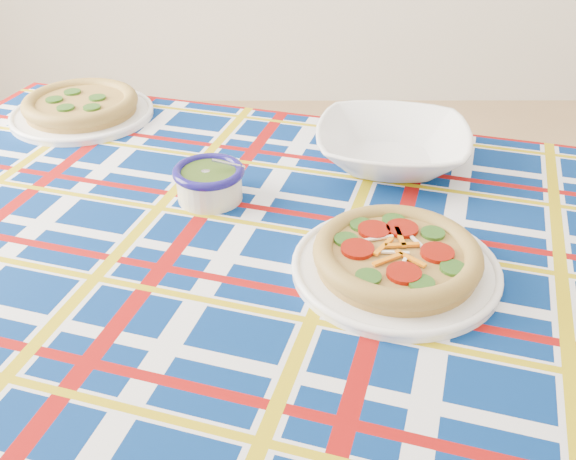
{
  "coord_description": "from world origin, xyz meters",
  "views": [
    {
      "loc": [
        -0.13,
        -1.44,
        1.37
      ],
      "look_at": [
        -0.13,
        -0.57,
        0.81
      ],
      "focal_mm": 40.0,
      "sensor_mm": 36.0,
      "label": 1
    }
  ],
  "objects_px": {
    "pesto_bowl": "(209,180)",
    "serving_bowl": "(392,146)",
    "dining_table": "(286,287)",
    "main_focaccia_plate": "(397,255)"
  },
  "relations": [
    {
      "from": "pesto_bowl",
      "to": "serving_bowl",
      "type": "height_order",
      "value": "pesto_bowl"
    },
    {
      "from": "pesto_bowl",
      "to": "serving_bowl",
      "type": "bearing_deg",
      "value": 22.07
    },
    {
      "from": "dining_table",
      "to": "pesto_bowl",
      "type": "bearing_deg",
      "value": 147.88
    },
    {
      "from": "dining_table",
      "to": "serving_bowl",
      "type": "xyz_separation_m",
      "value": [
        0.21,
        0.3,
        0.12
      ]
    },
    {
      "from": "main_focaccia_plate",
      "to": "dining_table",
      "type": "bearing_deg",
      "value": 158.66
    },
    {
      "from": "main_focaccia_plate",
      "to": "pesto_bowl",
      "type": "bearing_deg",
      "value": 143.71
    },
    {
      "from": "dining_table",
      "to": "serving_bowl",
      "type": "height_order",
      "value": "serving_bowl"
    },
    {
      "from": "dining_table",
      "to": "pesto_bowl",
      "type": "height_order",
      "value": "pesto_bowl"
    },
    {
      "from": "serving_bowl",
      "to": "pesto_bowl",
      "type": "bearing_deg",
      "value": -157.93
    },
    {
      "from": "pesto_bowl",
      "to": "serving_bowl",
      "type": "relative_size",
      "value": 0.43
    }
  ]
}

